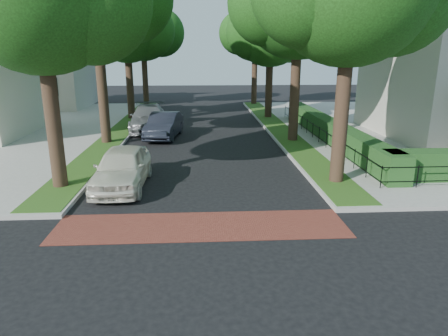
# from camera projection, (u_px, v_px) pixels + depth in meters

# --- Properties ---
(ground) EXTENTS (120.00, 120.00, 0.00)m
(ground) POSITION_uv_depth(u_px,v_px,m) (202.00, 283.00, 9.28)
(ground) COLOR black
(ground) RESTS_ON ground
(crosswalk_far) EXTENTS (9.00, 2.20, 0.01)m
(crosswalk_far) POSITION_uv_depth(u_px,v_px,m) (201.00, 226.00, 12.35)
(crosswalk_far) COLOR maroon
(crosswalk_far) RESTS_ON ground
(grass_strip_ne) EXTENTS (1.60, 29.80, 0.02)m
(grass_strip_ne) POSITION_uv_depth(u_px,v_px,m) (278.00, 128.00, 27.86)
(grass_strip_ne) COLOR #254814
(grass_strip_ne) RESTS_ON sidewalk_ne
(grass_strip_nw) EXTENTS (1.60, 29.80, 0.02)m
(grass_strip_nw) POSITION_uv_depth(u_px,v_px,m) (122.00, 129.00, 27.27)
(grass_strip_nw) COLOR #254814
(grass_strip_nw) RESTS_ON sidewalk_nw
(tree_right_mid) EXTENTS (8.25, 7.09, 11.22)m
(tree_right_mid) POSITION_uv_depth(u_px,v_px,m) (300.00, 0.00, 22.01)
(tree_right_mid) COLOR black
(tree_right_mid) RESTS_ON sidewalk_ne
(tree_right_far) EXTENTS (7.25, 6.23, 9.74)m
(tree_right_far) POSITION_uv_depth(u_px,v_px,m) (271.00, 30.00, 30.92)
(tree_right_far) COLOR black
(tree_right_far) RESTS_ON sidewalk_ne
(tree_right_back) EXTENTS (7.50, 6.45, 10.20)m
(tree_right_back) POSITION_uv_depth(u_px,v_px,m) (256.00, 31.00, 39.46)
(tree_right_back) COLOR black
(tree_right_back) RESTS_ON sidewalk_ne
(tree_left_far) EXTENTS (7.00, 6.02, 9.86)m
(tree_left_far) POSITION_uv_depth(u_px,v_px,m) (128.00, 26.00, 30.25)
(tree_left_far) COLOR black
(tree_left_far) RESTS_ON sidewalk_nw
(tree_left_back) EXTENTS (7.75, 6.66, 10.44)m
(tree_left_back) POSITION_uv_depth(u_px,v_px,m) (144.00, 29.00, 38.82)
(tree_left_back) COLOR black
(tree_left_back) RESTS_ON sidewalk_nw
(hedge_main_road) EXTENTS (1.00, 18.00, 1.20)m
(hedge_main_road) POSITION_uv_depth(u_px,v_px,m) (329.00, 130.00, 23.89)
(hedge_main_road) COLOR #18461C
(hedge_main_road) RESTS_ON sidewalk_ne
(fence_main_road) EXTENTS (0.06, 18.00, 0.90)m
(fence_main_road) POSITION_uv_depth(u_px,v_px,m) (316.00, 132.00, 23.89)
(fence_main_road) COLOR black
(fence_main_road) RESTS_ON sidewalk_ne
(house_left_far) EXTENTS (10.00, 9.00, 10.14)m
(house_left_far) POSITION_uv_depth(u_px,v_px,m) (36.00, 55.00, 37.73)
(house_left_far) COLOR beige
(house_left_far) RESTS_ON sidewalk_nw
(parked_car_front) EXTENTS (1.95, 4.75, 1.61)m
(parked_car_front) POSITION_uv_depth(u_px,v_px,m) (122.00, 168.00, 15.76)
(parked_car_front) COLOR silver
(parked_car_front) RESTS_ON ground
(parked_car_middle) EXTENTS (2.24, 4.94, 1.57)m
(parked_car_middle) POSITION_uv_depth(u_px,v_px,m) (164.00, 125.00, 25.12)
(parked_car_middle) COLOR black
(parked_car_middle) RESTS_ON ground
(parked_car_rear) EXTENTS (2.79, 6.03, 1.71)m
(parked_car_rear) POSITION_uv_depth(u_px,v_px,m) (149.00, 118.00, 27.61)
(parked_car_rear) COLOR slate
(parked_car_rear) RESTS_ON ground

